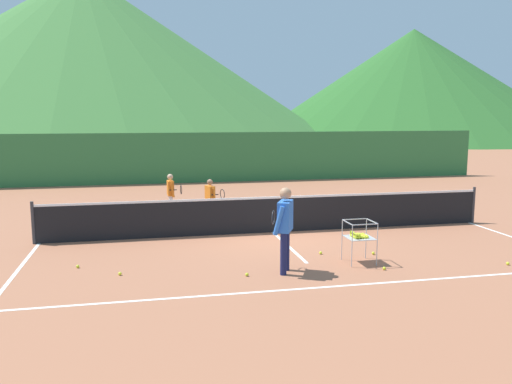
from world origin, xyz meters
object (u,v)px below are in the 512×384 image
(ball_cart, at_px, (359,236))
(tennis_ball_5, at_px, (247,275))
(student_0, at_px, (171,191))
(tennis_ball_2, at_px, (508,263))
(instructor, at_px, (285,222))
(tennis_ball_6, at_px, (120,274))
(tennis_net, at_px, (273,214))
(tennis_ball_0, at_px, (384,268))
(tennis_ball_4, at_px, (321,253))
(tennis_ball_1, at_px, (373,253))
(tennis_ball_3, at_px, (78,266))
(student_1, at_px, (211,196))

(ball_cart, distance_m, tennis_ball_5, 2.60)
(student_0, bearing_deg, tennis_ball_2, -46.05)
(instructor, bearing_deg, tennis_ball_6, 171.40)
(tennis_net, height_order, tennis_ball_0, tennis_net)
(tennis_ball_4, height_order, tennis_ball_5, same)
(tennis_net, xyz_separation_m, tennis_ball_1, (1.67, -2.66, -0.47))
(tennis_ball_1, distance_m, tennis_ball_3, 6.41)
(ball_cart, bearing_deg, tennis_ball_5, -170.43)
(instructor, height_order, ball_cart, instructor)
(tennis_ball_4, distance_m, tennis_ball_5, 2.30)
(tennis_ball_1, bearing_deg, tennis_ball_6, -176.18)
(student_0, xyz_separation_m, ball_cart, (3.62, -6.04, -0.20))
(instructor, distance_m, student_0, 6.65)
(tennis_ball_0, xyz_separation_m, tennis_ball_5, (-2.82, 0.19, 0.00))
(tennis_ball_1, relative_size, tennis_ball_2, 1.00)
(tennis_net, relative_size, tennis_ball_2, 178.00)
(tennis_ball_2, bearing_deg, ball_cart, 164.54)
(tennis_ball_1, distance_m, tennis_ball_2, 2.77)
(tennis_net, bearing_deg, student_1, 128.03)
(instructor, bearing_deg, tennis_ball_2, -6.11)
(tennis_net, xyz_separation_m, student_0, (-2.54, 2.85, 0.29))
(instructor, distance_m, tennis_ball_2, 4.86)
(student_0, xyz_separation_m, student_1, (1.10, -1.02, -0.04))
(tennis_ball_1, xyz_separation_m, tennis_ball_6, (-5.53, -0.37, 0.00))
(student_1, distance_m, tennis_ball_0, 6.35)
(instructor, xyz_separation_m, tennis_ball_2, (4.73, -0.51, -1.00))
(student_0, distance_m, tennis_ball_2, 9.58)
(instructor, xyz_separation_m, tennis_ball_5, (-0.79, -0.10, -1.00))
(tennis_ball_2, bearing_deg, student_1, 133.32)
(tennis_ball_2, height_order, tennis_ball_3, same)
(student_1, relative_size, tennis_ball_3, 18.39)
(tennis_ball_3, height_order, tennis_ball_4, same)
(ball_cart, xyz_separation_m, tennis_ball_6, (-4.94, 0.16, -0.55))
(student_1, bearing_deg, instructor, -81.54)
(student_0, bearing_deg, tennis_ball_1, -52.63)
(instructor, bearing_deg, tennis_ball_4, 44.33)
(student_0, height_order, tennis_ball_4, student_0)
(tennis_ball_3, relative_size, tennis_ball_6, 1.00)
(instructor, bearing_deg, tennis_ball_5, -173.03)
(tennis_ball_2, height_order, tennis_ball_4, same)
(student_1, relative_size, tennis_ball_4, 18.39)
(tennis_ball_0, xyz_separation_m, tennis_ball_6, (-5.25, 0.77, 0.00))
(instructor, height_order, student_0, instructor)
(student_1, height_order, ball_cart, student_1)
(instructor, relative_size, tennis_ball_1, 25.28)
(student_0, relative_size, tennis_ball_6, 19.37)
(ball_cart, distance_m, tennis_ball_1, 0.97)
(instructor, relative_size, tennis_ball_5, 25.28)
(tennis_net, xyz_separation_m, instructor, (-0.64, -3.52, 0.53))
(tennis_net, relative_size, tennis_ball_3, 178.00)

